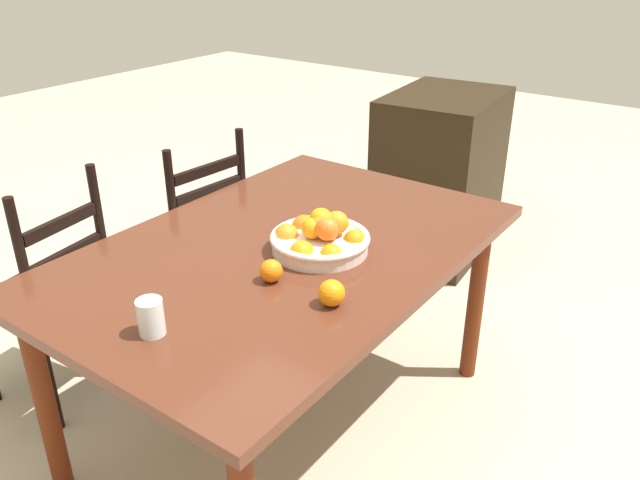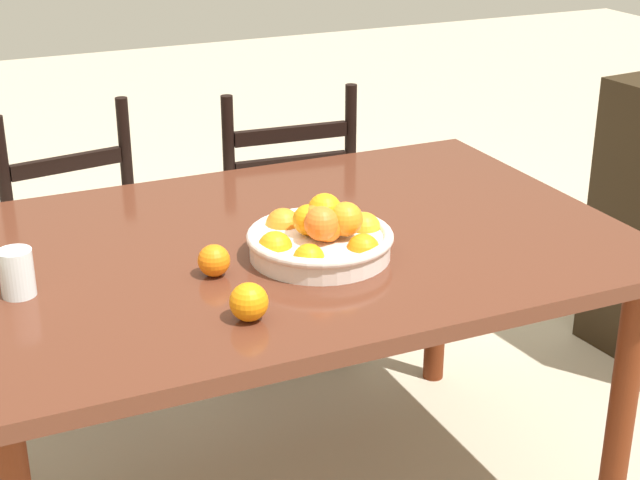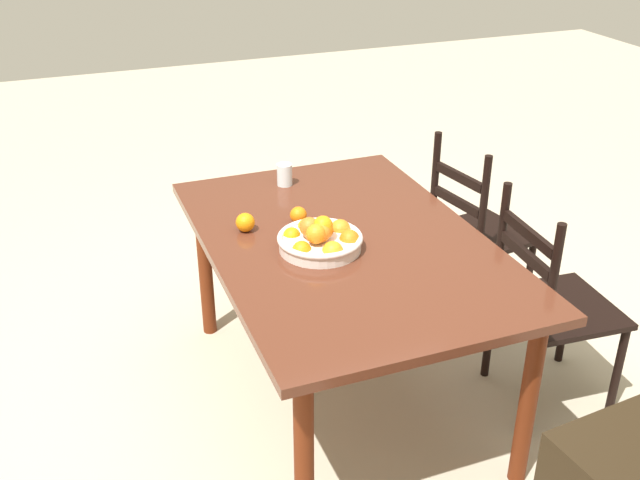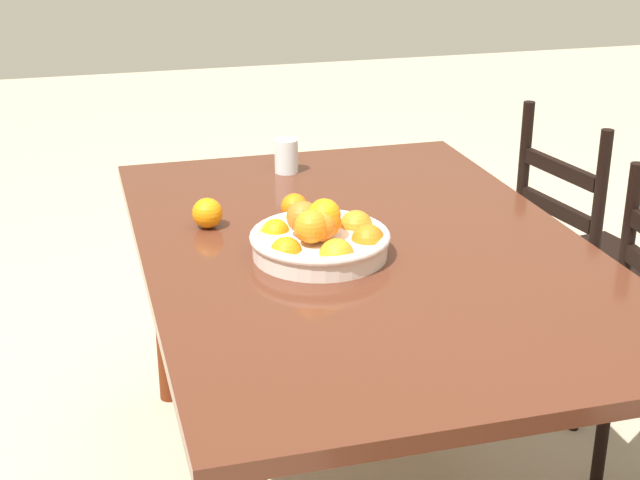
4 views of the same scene
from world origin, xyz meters
name	(u,v)px [view 2 (image 2 of 4)]	position (x,y,z in m)	size (l,w,h in m)	color
dining_table	(283,272)	(0.00, 0.00, 0.69)	(1.61, 1.07, 0.78)	#53281A
chair_near_window	(62,258)	(-0.38, 0.87, 0.45)	(0.47, 0.47, 0.96)	black
chair_by_cabinet	(278,228)	(0.31, 0.80, 0.46)	(0.48, 0.48, 0.96)	black
fruit_bowl	(321,236)	(0.04, -0.12, 0.83)	(0.33, 0.33, 0.15)	silver
orange_loose_0	(249,302)	(-0.21, -0.35, 0.82)	(0.08, 0.08, 0.08)	orange
orange_loose_1	(214,261)	(-0.21, -0.12, 0.81)	(0.07, 0.07, 0.07)	orange
drinking_glass	(17,273)	(-0.61, -0.05, 0.83)	(0.07, 0.07, 0.10)	silver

